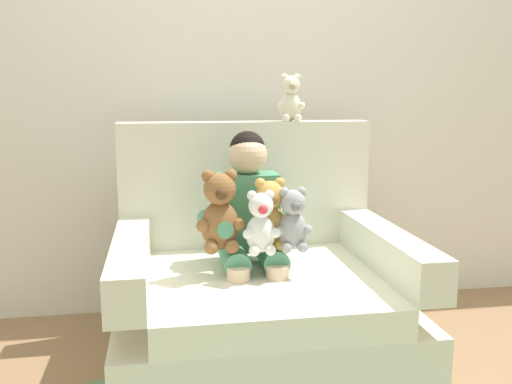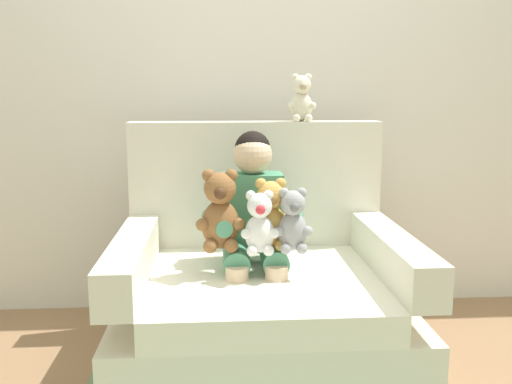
{
  "view_description": "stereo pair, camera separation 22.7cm",
  "coord_description": "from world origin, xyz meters",
  "px_view_note": "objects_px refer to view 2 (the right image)",
  "views": [
    {
      "loc": [
        -0.41,
        -2.25,
        1.18
      ],
      "look_at": [
        -0.03,
        -0.05,
        0.78
      ],
      "focal_mm": 39.73,
      "sensor_mm": 36.0,
      "label": 1
    },
    {
      "loc": [
        -0.19,
        -2.28,
        1.18
      ],
      "look_at": [
        -0.03,
        -0.05,
        0.78
      ],
      "focal_mm": 39.73,
      "sensor_mm": 36.0,
      "label": 2
    }
  ],
  "objects_px": {
    "plush_cream_on_backrest": "(302,99)",
    "plush_honey": "(271,216)",
    "plush_brown": "(220,212)",
    "seated_child": "(254,218)",
    "plush_white": "(260,224)",
    "plush_grey": "(293,222)",
    "armchair": "(262,295)"
  },
  "relations": [
    {
      "from": "plush_honey",
      "to": "plush_cream_on_backrest",
      "type": "distance_m",
      "value": 0.69
    },
    {
      "from": "seated_child",
      "to": "plush_white",
      "type": "distance_m",
      "value": 0.19
    },
    {
      "from": "seated_child",
      "to": "plush_cream_on_backrest",
      "type": "relative_size",
      "value": 3.62
    },
    {
      "from": "plush_white",
      "to": "plush_honey",
      "type": "xyz_separation_m",
      "value": [
        0.05,
        0.07,
        0.02
      ]
    },
    {
      "from": "seated_child",
      "to": "plush_brown",
      "type": "height_order",
      "value": "seated_child"
    },
    {
      "from": "plush_white",
      "to": "plush_honey",
      "type": "height_order",
      "value": "plush_honey"
    },
    {
      "from": "plush_brown",
      "to": "plush_grey",
      "type": "height_order",
      "value": "plush_brown"
    },
    {
      "from": "plush_grey",
      "to": "plush_honey",
      "type": "xyz_separation_m",
      "value": [
        -0.08,
        0.05,
        0.02
      ]
    },
    {
      "from": "seated_child",
      "to": "plush_grey",
      "type": "xyz_separation_m",
      "value": [
        0.15,
        -0.17,
        0.02
      ]
    },
    {
      "from": "plush_white",
      "to": "plush_cream_on_backrest",
      "type": "bearing_deg",
      "value": 53.23
    },
    {
      "from": "armchair",
      "to": "plush_grey",
      "type": "height_order",
      "value": "armchair"
    },
    {
      "from": "armchair",
      "to": "plush_white",
      "type": "distance_m",
      "value": 0.39
    },
    {
      "from": "seated_child",
      "to": "plush_white",
      "type": "bearing_deg",
      "value": -94.92
    },
    {
      "from": "plush_white",
      "to": "plush_honey",
      "type": "relative_size",
      "value": 0.87
    },
    {
      "from": "plush_brown",
      "to": "plush_honey",
      "type": "relative_size",
      "value": 1.13
    },
    {
      "from": "seated_child",
      "to": "plush_white",
      "type": "height_order",
      "value": "seated_child"
    },
    {
      "from": "plush_cream_on_backrest",
      "to": "plush_brown",
      "type": "bearing_deg",
      "value": -118.87
    },
    {
      "from": "plush_cream_on_backrest",
      "to": "plush_honey",
      "type": "bearing_deg",
      "value": -100.7
    },
    {
      "from": "plush_grey",
      "to": "plush_cream_on_backrest",
      "type": "bearing_deg",
      "value": 78.52
    },
    {
      "from": "armchair",
      "to": "plush_white",
      "type": "height_order",
      "value": "armchair"
    },
    {
      "from": "plush_white",
      "to": "seated_child",
      "type": "bearing_deg",
      "value": 80.72
    },
    {
      "from": "plush_brown",
      "to": "plush_cream_on_backrest",
      "type": "xyz_separation_m",
      "value": [
        0.4,
        0.47,
        0.45
      ]
    },
    {
      "from": "armchair",
      "to": "plush_white",
      "type": "bearing_deg",
      "value": -97.58
    },
    {
      "from": "plush_honey",
      "to": "plush_brown",
      "type": "bearing_deg",
      "value": 160.84
    },
    {
      "from": "plush_grey",
      "to": "plush_honey",
      "type": "relative_size",
      "value": 0.89
    },
    {
      "from": "seated_child",
      "to": "plush_grey",
      "type": "distance_m",
      "value": 0.23
    },
    {
      "from": "seated_child",
      "to": "plush_honey",
      "type": "bearing_deg",
      "value": -72.09
    },
    {
      "from": "plush_cream_on_backrest",
      "to": "plush_grey",
      "type": "bearing_deg",
      "value": -90.27
    },
    {
      "from": "armchair",
      "to": "seated_child",
      "type": "xyz_separation_m",
      "value": [
        -0.03,
        0.04,
        0.34
      ]
    },
    {
      "from": "plush_brown",
      "to": "plush_grey",
      "type": "xyz_separation_m",
      "value": [
        0.29,
        -0.05,
        -0.03
      ]
    },
    {
      "from": "plush_brown",
      "to": "plush_honey",
      "type": "height_order",
      "value": "plush_brown"
    },
    {
      "from": "plush_grey",
      "to": "plush_cream_on_backrest",
      "type": "distance_m",
      "value": 0.71
    }
  ]
}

